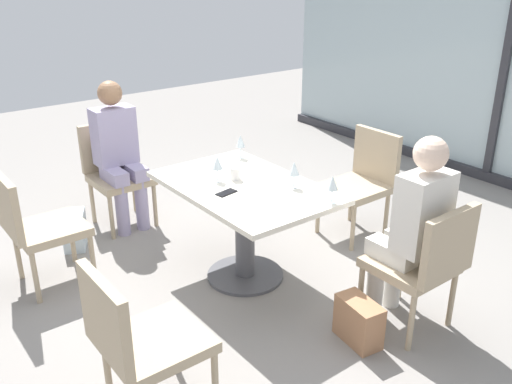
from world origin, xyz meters
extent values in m
plane|color=gray|center=(0.00, 0.00, 0.00)|extent=(12.00, 12.00, 0.00)
cube|color=#A3B7BC|center=(0.00, 3.20, 1.35)|extent=(5.89, 0.03, 2.70)
cube|color=#2D2D33|center=(0.00, 3.17, 1.35)|extent=(0.08, 0.06, 2.70)
cube|color=#2D2D33|center=(0.00, 3.17, 0.05)|extent=(5.89, 0.10, 0.10)
cube|color=silver|center=(0.00, 0.00, 0.71)|extent=(1.29, 0.83, 0.04)
cylinder|color=#4C4C51|center=(0.00, 0.00, 0.35)|extent=(0.14, 0.14, 0.69)
cylinder|color=#4C4C51|center=(0.00, 0.00, 0.01)|extent=(0.56, 0.56, 0.02)
cube|color=tan|center=(1.07, 0.48, 0.42)|extent=(0.46, 0.46, 0.06)
cube|color=tan|center=(1.32, 0.48, 0.66)|extent=(0.05, 0.46, 0.42)
cylinder|color=tan|center=(0.87, 0.68, 0.20)|extent=(0.04, 0.04, 0.39)
cylinder|color=tan|center=(0.87, 0.28, 0.20)|extent=(0.04, 0.04, 0.39)
cylinder|color=tan|center=(1.27, 0.68, 0.20)|extent=(0.04, 0.04, 0.39)
cylinder|color=tan|center=(1.27, 0.28, 0.20)|extent=(0.04, 0.04, 0.39)
cube|color=tan|center=(-1.35, -0.32, 0.42)|extent=(0.46, 0.46, 0.06)
cube|color=tan|center=(-1.60, -0.32, 0.66)|extent=(0.05, 0.46, 0.42)
cylinder|color=tan|center=(-1.15, -0.52, 0.20)|extent=(0.04, 0.04, 0.39)
cylinder|color=tan|center=(-1.15, -0.12, 0.20)|extent=(0.04, 0.04, 0.39)
cylinder|color=tan|center=(-1.55, -0.52, 0.20)|extent=(0.04, 0.04, 0.39)
cylinder|color=tan|center=(-1.55, -0.12, 0.20)|extent=(0.04, 0.04, 0.39)
cube|color=tan|center=(-0.78, -1.12, 0.42)|extent=(0.46, 0.46, 0.06)
cube|color=tan|center=(-0.78, -1.37, 0.66)|extent=(0.46, 0.05, 0.42)
cylinder|color=tan|center=(-0.58, -0.92, 0.20)|extent=(0.04, 0.04, 0.39)
cylinder|color=tan|center=(-0.98, -0.92, 0.20)|extent=(0.04, 0.04, 0.39)
cylinder|color=tan|center=(-0.58, -1.32, 0.20)|extent=(0.04, 0.04, 0.39)
cylinder|color=tan|center=(-0.98, -1.32, 0.20)|extent=(0.04, 0.04, 0.39)
cube|color=tan|center=(0.78, -1.12, 0.42)|extent=(0.46, 0.46, 0.06)
cube|color=tan|center=(0.78, -1.37, 0.66)|extent=(0.46, 0.05, 0.42)
cylinder|color=tan|center=(0.98, -0.92, 0.20)|extent=(0.04, 0.04, 0.39)
cylinder|color=tan|center=(0.58, -0.92, 0.20)|extent=(0.04, 0.04, 0.39)
cylinder|color=tan|center=(0.58, -1.32, 0.20)|extent=(0.04, 0.04, 0.39)
cube|color=tan|center=(0.00, 1.12, 0.42)|extent=(0.46, 0.46, 0.06)
cube|color=tan|center=(0.00, 1.37, 0.66)|extent=(0.46, 0.05, 0.42)
cylinder|color=tan|center=(-0.20, 0.92, 0.20)|extent=(0.04, 0.04, 0.39)
cylinder|color=tan|center=(0.20, 0.92, 0.20)|extent=(0.04, 0.04, 0.39)
cylinder|color=tan|center=(-0.20, 1.32, 0.20)|extent=(0.04, 0.04, 0.39)
cylinder|color=tan|center=(0.20, 1.32, 0.20)|extent=(0.04, 0.04, 0.39)
cylinder|color=silver|center=(0.89, 0.57, 0.23)|extent=(0.11, 0.11, 0.45)
cube|color=silver|center=(0.99, 0.57, 0.51)|extent=(0.32, 0.13, 0.11)
cylinder|color=silver|center=(0.89, 0.39, 0.23)|extent=(0.11, 0.11, 0.45)
cube|color=silver|center=(0.99, 0.39, 0.51)|extent=(0.32, 0.13, 0.11)
cube|color=silver|center=(1.12, 0.48, 0.80)|extent=(0.20, 0.34, 0.48)
sphere|color=beige|center=(1.12, 0.48, 1.16)|extent=(0.20, 0.20, 0.20)
cylinder|color=#9E93B7|center=(-1.18, -0.41, 0.23)|extent=(0.11, 0.11, 0.45)
cube|color=#9E93B7|center=(-1.27, -0.41, 0.51)|extent=(0.32, 0.13, 0.11)
cylinder|color=#9E93B7|center=(-1.18, -0.23, 0.23)|extent=(0.11, 0.11, 0.45)
cube|color=#9E93B7|center=(-1.27, -0.23, 0.51)|extent=(0.32, 0.13, 0.11)
cube|color=#9E93B7|center=(-1.40, -0.32, 0.80)|extent=(0.20, 0.34, 0.48)
sphere|color=#936B4C|center=(-1.40, -0.32, 1.16)|extent=(0.20, 0.20, 0.20)
cylinder|color=silver|center=(-0.47, 0.31, 0.73)|extent=(0.06, 0.06, 0.00)
cylinder|color=silver|center=(-0.47, 0.31, 0.78)|extent=(0.01, 0.01, 0.08)
cone|color=silver|center=(-0.47, 0.31, 0.87)|extent=(0.07, 0.07, 0.09)
cylinder|color=silver|center=(0.58, 0.26, 0.73)|extent=(0.06, 0.06, 0.00)
cylinder|color=silver|center=(0.58, 0.26, 0.78)|extent=(0.01, 0.01, 0.08)
cone|color=silver|center=(0.58, 0.26, 0.87)|extent=(0.07, 0.07, 0.09)
cylinder|color=silver|center=(-0.17, -0.11, 0.73)|extent=(0.06, 0.06, 0.00)
cylinder|color=silver|center=(-0.17, -0.11, 0.78)|extent=(0.01, 0.01, 0.08)
cone|color=silver|center=(-0.17, -0.11, 0.87)|extent=(0.07, 0.07, 0.09)
cylinder|color=silver|center=(0.24, 0.24, 0.73)|extent=(0.06, 0.06, 0.00)
cylinder|color=silver|center=(0.24, 0.24, 0.78)|extent=(0.01, 0.01, 0.08)
cone|color=silver|center=(0.24, 0.24, 0.87)|extent=(0.07, 0.07, 0.09)
cylinder|color=white|center=(-0.12, 0.01, 0.78)|extent=(0.08, 0.08, 0.09)
cube|color=black|center=(0.05, -0.18, 0.73)|extent=(0.09, 0.15, 0.01)
cube|color=#A3704C|center=(1.02, 0.10, 0.14)|extent=(0.32, 0.20, 0.28)
cube|color=silver|center=(-1.22, -0.81, 0.14)|extent=(0.34, 0.28, 0.28)
camera|label=1|loc=(2.86, -2.10, 2.17)|focal=39.11mm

